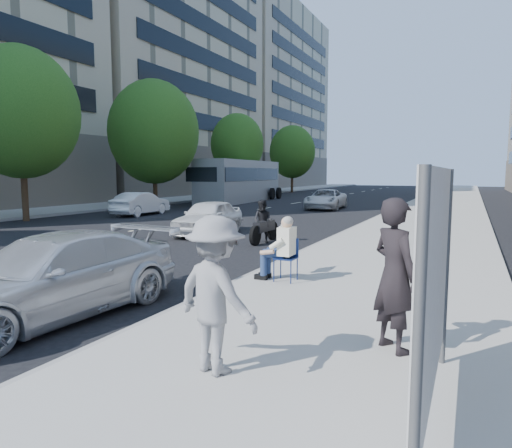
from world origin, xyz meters
The scene contains 19 objects.
ground centered at (0.00, 0.00, 0.00)m, with size 160.00×160.00×0.00m, color black.
near_sidewalk centered at (4.00, 20.00, 0.07)m, with size 5.00×120.00×0.15m, color #A7A39C.
far_sidewalk centered at (-16.75, 20.00, 0.07)m, with size 4.50×120.00×0.15m, color #A7A39C.
far_bldg_mid centered at (-30.00, 34.00, 17.00)m, with size 22.00×26.00×34.00m, color beige.
far_bldg_north centered at (-30.00, 62.00, 14.00)m, with size 22.00×28.00×28.00m, color beige.
tree_far_b centered at (-13.70, 8.00, 5.13)m, with size 5.40×5.40×8.24m.
tree_far_c centered at (-13.70, 18.00, 5.02)m, with size 6.00×6.00×8.47m.
tree_far_d centered at (-13.70, 30.00, 4.89)m, with size 4.80×4.80×7.65m.
tree_far_e centered at (-13.70, 44.00, 4.78)m, with size 5.40×5.40×7.89m.
seated_protester centered at (2.29, 1.35, 0.87)m, with size 0.83×1.12×1.31m.
jogger centered at (3.26, -2.89, 1.00)m, with size 1.10×0.63×1.71m, color gray.
pedestrian_woman centered at (4.90, -1.44, 1.08)m, with size 0.68×0.45×1.87m, color black.
protest_banner centered at (5.46, -3.12, 1.40)m, with size 0.08×3.06×2.20m.
parked_sedan centered at (-0.30, -2.00, 0.66)m, with size 1.86×4.57×1.33m, color silver.
white_sedan_near centered at (-3.22, 7.62, 0.65)m, with size 1.54×3.82×1.30m, color silver.
white_sedan_mid centered at (-10.72, 12.85, 0.63)m, with size 1.33×3.81×1.26m, color white.
white_sedan_far centered at (-2.75, 21.35, 0.63)m, with size 2.09×4.53×1.26m, color silver.
motorcycle centered at (-0.48, 6.60, 0.64)m, with size 0.70×2.04×1.42m.
bus centered at (-11.29, 26.02, 1.64)m, with size 3.52×12.23×3.30m.
Camera 1 is at (5.70, -7.04, 2.31)m, focal length 32.00 mm.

